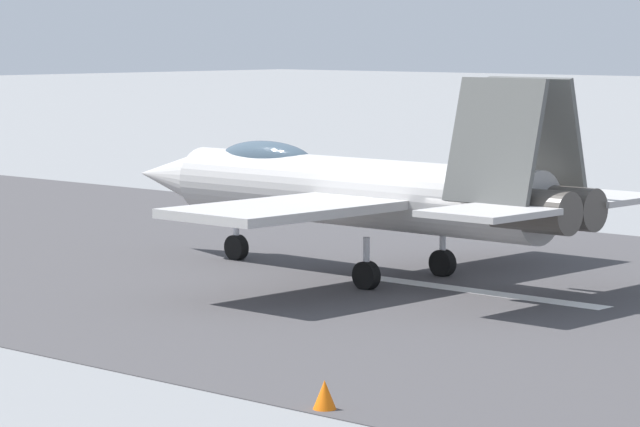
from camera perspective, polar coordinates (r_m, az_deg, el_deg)
ground_plane at (r=42.36m, az=5.92°, el=-2.82°), size 400.00×400.00×0.00m
runway_strip at (r=42.34m, az=5.94°, el=-2.81°), size 240.00×26.00×0.02m
fighter_jet at (r=44.85m, az=1.25°, el=0.85°), size 16.76×13.72×5.63m
marker_cone_near at (r=29.12m, az=0.16°, el=-6.41°), size 0.44×0.44×0.55m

